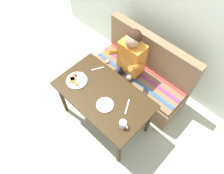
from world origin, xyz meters
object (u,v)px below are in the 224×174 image
couch (140,77)px  knife (127,107)px  person (128,61)px  plate_eggs (105,105)px  plate_breakfast (76,80)px  table (104,97)px  fork (98,69)px  coffee_mug (123,124)px

couch → knife: size_ratio=7.20×
person → plate_eggs: size_ratio=5.95×
person → plate_breakfast: 0.74m
table → fork: 0.41m
person → fork: bearing=-118.8°
plate_breakfast → fork: plate_breakfast is taller
fork → knife: 0.67m
plate_breakfast → knife: size_ratio=1.33×
person → plate_breakfast: (-0.26, -0.69, 0.00)m
plate_breakfast → fork: bearing=80.2°
plate_breakfast → plate_eggs: (0.51, 0.01, -0.00)m
person → fork: size_ratio=7.13×
coffee_mug → fork: bearing=154.8°
plate_breakfast → coffee_mug: size_ratio=2.25×
plate_breakfast → knife: bearing=13.6°
couch → coffee_mug: 1.10m
coffee_mug → knife: bearing=120.3°
table → person: 0.61m
plate_eggs → couch: bearing=98.1°
person → plate_breakfast: size_ratio=4.56×
couch → plate_eggs: (0.12, -0.86, 0.41)m
table → plate_breakfast: 0.41m
couch → knife: bearing=-65.1°
table → couch: size_ratio=0.83×
table → couch: couch is taller
plate_breakfast → plate_eggs: bearing=0.6°
couch → plate_breakfast: bearing=-114.0°
fork → knife: (0.65, -0.15, 0.00)m
table → fork: (-0.33, 0.22, 0.08)m
plate_eggs → coffee_mug: size_ratio=1.73×
fork → knife: same height
person → plate_eggs: bearing=-69.9°
table → plate_breakfast: bearing=-165.5°
couch → person: person is taller
person → knife: bearing=-49.1°
person → plate_eggs: person is taller
fork → person: bearing=89.7°
plate_eggs → knife: size_ratio=1.02×
plate_breakfast → couch: bearing=66.0°
coffee_mug → fork: size_ratio=0.69×
plate_eggs → coffee_mug: (0.32, -0.05, 0.04)m
couch → knife: (0.32, -0.69, 0.40)m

